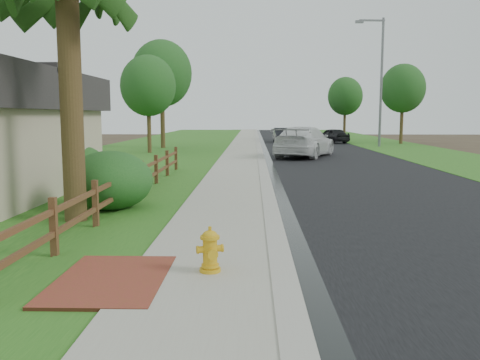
{
  "coord_description": "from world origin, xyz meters",
  "views": [
    {
      "loc": [
        -0.08,
        -8.31,
        2.53
      ],
      "look_at": [
        -0.39,
        4.0,
        0.96
      ],
      "focal_mm": 38.0,
      "sensor_mm": 36.0,
      "label": 1
    }
  ],
  "objects_px": {
    "streetlight": "(379,75)",
    "dark_car_mid": "(332,136)",
    "ranch_fence": "(133,181)",
    "fire_hydrant": "(210,251)",
    "white_suv": "(304,142)"
  },
  "relations": [
    {
      "from": "white_suv",
      "to": "fire_hydrant",
      "type": "bearing_deg",
      "value": 101.46
    },
    {
      "from": "fire_hydrant",
      "to": "dark_car_mid",
      "type": "xyz_separation_m",
      "value": [
        7.94,
        39.09,
        0.26
      ]
    },
    {
      "from": "white_suv",
      "to": "dark_car_mid",
      "type": "distance_m",
      "value": 16.42
    },
    {
      "from": "ranch_fence",
      "to": "white_suv",
      "type": "distance_m",
      "value": 17.51
    },
    {
      "from": "streetlight",
      "to": "dark_car_mid",
      "type": "bearing_deg",
      "value": 114.92
    },
    {
      "from": "ranch_fence",
      "to": "fire_hydrant",
      "type": "relative_size",
      "value": 23.52
    },
    {
      "from": "ranch_fence",
      "to": "fire_hydrant",
      "type": "xyz_separation_m",
      "value": [
        2.86,
        -7.02,
        -0.19
      ]
    },
    {
      "from": "dark_car_mid",
      "to": "streetlight",
      "type": "relative_size",
      "value": 0.39
    },
    {
      "from": "dark_car_mid",
      "to": "streetlight",
      "type": "xyz_separation_m",
      "value": [
        2.69,
        -5.78,
        5.02
      ]
    },
    {
      "from": "ranch_fence",
      "to": "fire_hydrant",
      "type": "height_order",
      "value": "ranch_fence"
    },
    {
      "from": "white_suv",
      "to": "ranch_fence",
      "type": "bearing_deg",
      "value": 88.4
    },
    {
      "from": "fire_hydrant",
      "to": "streetlight",
      "type": "bearing_deg",
      "value": 72.3
    },
    {
      "from": "ranch_fence",
      "to": "streetlight",
      "type": "relative_size",
      "value": 1.68
    },
    {
      "from": "fire_hydrant",
      "to": "dark_car_mid",
      "type": "relative_size",
      "value": 0.18
    },
    {
      "from": "fire_hydrant",
      "to": "streetlight",
      "type": "xyz_separation_m",
      "value": [
        10.63,
        33.31,
        5.28
      ]
    }
  ]
}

